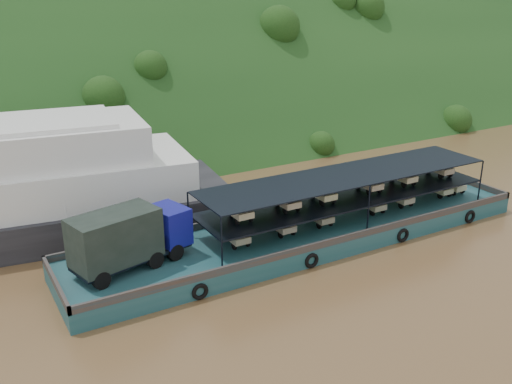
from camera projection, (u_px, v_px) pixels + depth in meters
ground at (300, 241)px, 41.36m from camera, size 160.00×160.00×0.00m
hillside at (137, 134)px, 70.66m from camera, size 140.00×39.60×39.60m
cargo_barge at (289, 230)px, 40.12m from camera, size 35.00×7.18×4.97m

